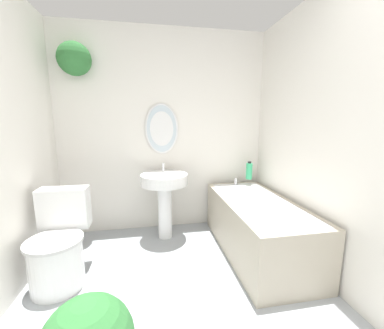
{
  "coord_description": "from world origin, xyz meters",
  "views": [
    {
      "loc": [
        -0.19,
        -0.37,
        1.33
      ],
      "look_at": [
        0.16,
        1.55,
        0.97
      ],
      "focal_mm": 22.0,
      "sensor_mm": 36.0,
      "label": 1
    }
  ],
  "objects": [
    {
      "name": "toilet",
      "position": [
        -0.95,
        1.59,
        0.31
      ],
      "size": [
        0.43,
        0.59,
        0.75
      ],
      "color": "white",
      "rests_on": "ground_plane"
    },
    {
      "name": "shampoo_bottle",
      "position": [
        1.02,
        2.31,
        0.73
      ],
      "size": [
        0.08,
        0.08,
        0.22
      ],
      "color": "#38B275",
      "rests_on": "bathtub"
    },
    {
      "name": "bathtub",
      "position": [
        0.87,
        1.73,
        0.29
      ],
      "size": [
        0.67,
        1.46,
        0.63
      ],
      "color": "#B2A893",
      "rests_on": "ground_plane"
    },
    {
      "name": "wall_back",
      "position": [
        -0.09,
        2.52,
        1.28
      ],
      "size": [
        2.57,
        0.34,
        2.4
      ],
      "color": "silver",
      "rests_on": "ground_plane"
    },
    {
      "name": "pedestal_sink",
      "position": [
        -0.03,
        2.2,
        0.57
      ],
      "size": [
        0.53,
        0.53,
        0.85
      ],
      "color": "white",
      "rests_on": "ground_plane"
    },
    {
      "name": "wall_right",
      "position": [
        1.26,
        1.25,
        1.2
      ],
      "size": [
        0.06,
        2.63,
        2.4
      ],
      "color": "silver",
      "rests_on": "ground_plane"
    }
  ]
}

